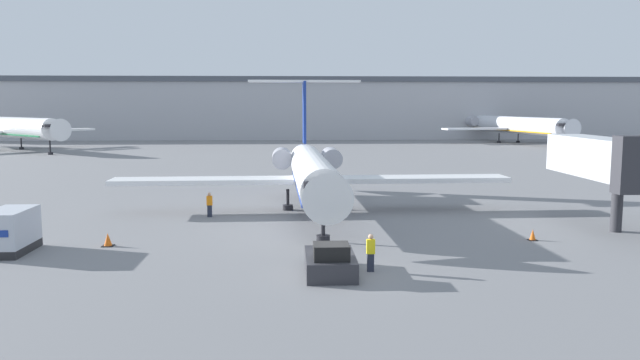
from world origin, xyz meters
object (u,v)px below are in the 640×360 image
at_px(worker_near_tug, 371,252).
at_px(airplane_parked_far_left, 10,127).
at_px(traffic_cone_right, 533,235).
at_px(pushback_tug, 330,262).
at_px(airplane_main, 312,170).
at_px(airplane_parked_far_right, 512,125).
at_px(traffic_cone_left, 108,240).
at_px(jet_bridge, 603,159).
at_px(luggage_cart, 10,231).
at_px(worker_by_wing, 210,204).

height_order(worker_near_tug, airplane_parked_far_left, airplane_parked_far_left).
bearing_deg(airplane_parked_far_left, traffic_cone_right, -50.27).
height_order(pushback_tug, worker_near_tug, worker_near_tug).
xyz_separation_m(airplane_main, airplane_parked_far_right, (44.41, 80.79, 0.72)).
bearing_deg(airplane_parked_far_left, pushback_tug, -58.52).
bearing_deg(traffic_cone_right, traffic_cone_left, -179.24).
bearing_deg(traffic_cone_left, airplane_main, 43.10).
bearing_deg(traffic_cone_right, airplane_parked_far_left, 129.73).
xyz_separation_m(airplane_main, jet_bridge, (18.91, -6.64, 1.37)).
relative_size(traffic_cone_left, traffic_cone_right, 1.16).
bearing_deg(traffic_cone_left, airplane_parked_far_left, 116.75).
distance_m(pushback_tug, luggage_cart, 17.79).
distance_m(airplane_parked_far_left, airplane_parked_far_right, 96.18).
bearing_deg(jet_bridge, pushback_tug, -149.35).
height_order(traffic_cone_left, jet_bridge, jet_bridge).
bearing_deg(airplane_parked_far_right, luggage_cart, -123.25).
relative_size(traffic_cone_right, jet_bridge, 0.06).
bearing_deg(airplane_main, worker_by_wing, -163.42).
bearing_deg(worker_near_tug, airplane_main, 97.19).
xyz_separation_m(worker_by_wing, airplane_parked_far_right, (51.81, 82.99, 2.86)).
distance_m(pushback_tug, worker_near_tug, 2.04).
relative_size(airplane_main, worker_near_tug, 16.18).
height_order(worker_by_wing, traffic_cone_right, worker_by_wing).
height_order(luggage_cart, traffic_cone_right, luggage_cart).
relative_size(airplane_parked_far_left, airplane_parked_far_right, 0.76).
relative_size(traffic_cone_left, airplane_parked_far_right, 0.02).
bearing_deg(pushback_tug, jet_bridge, 30.65).
relative_size(pushback_tug, traffic_cone_right, 6.17).
xyz_separation_m(traffic_cone_left, traffic_cone_right, (24.69, 0.33, -0.05)).
distance_m(traffic_cone_right, airplane_parked_far_left, 98.89).
bearing_deg(worker_by_wing, pushback_tug, -63.84).
height_order(traffic_cone_left, airplane_parked_far_left, airplane_parked_far_left).
xyz_separation_m(pushback_tug, traffic_cone_left, (-12.22, 6.49, -0.23)).
bearing_deg(pushback_tug, airplane_parked_far_left, 121.48).
relative_size(worker_near_tug, traffic_cone_left, 2.43).
distance_m(worker_near_tug, traffic_cone_right, 12.33).
bearing_deg(traffic_cone_left, airplane_parked_far_right, 58.49).
height_order(pushback_tug, worker_by_wing, worker_by_wing).
relative_size(airplane_main, airplane_parked_far_left, 0.99).
distance_m(luggage_cart, airplane_parked_far_right, 111.65).
bearing_deg(luggage_cart, jet_bridge, 9.41).
distance_m(luggage_cart, worker_near_tug, 19.59).
bearing_deg(traffic_cone_left, traffic_cone_right, 0.76).
relative_size(traffic_cone_left, jet_bridge, 0.07).
xyz_separation_m(worker_by_wing, traffic_cone_left, (-4.60, -9.03, -0.57)).
bearing_deg(traffic_cone_left, pushback_tug, -27.95).
relative_size(traffic_cone_right, airplane_parked_far_left, 0.02).
distance_m(worker_near_tug, worker_by_wing, 17.93).
height_order(airplane_main, airplane_parked_far_left, airplane_parked_far_left).
xyz_separation_m(luggage_cart, airplane_parked_far_left, (-33.68, 77.64, 2.85)).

